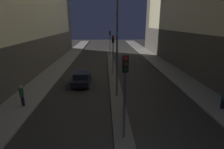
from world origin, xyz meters
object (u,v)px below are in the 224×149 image
at_px(traffic_light_near, 125,80).
at_px(pedestrian_on_left_sidewalk, 22,95).
at_px(traffic_light_mid, 113,46).
at_px(street_lamp, 117,22).
at_px(car_left_lane, 82,78).
at_px(pedestrian_on_right_sidewalk, 224,98).
at_px(traffic_light_far, 110,38).

relative_size(traffic_light_near, pedestrian_on_left_sidewalk, 2.79).
bearing_deg(pedestrian_on_left_sidewalk, traffic_light_mid, 49.89).
xyz_separation_m(street_lamp, pedestrian_on_left_sidewalk, (-7.66, -1.84, -5.50)).
xyz_separation_m(traffic_light_mid, car_left_lane, (-3.61, -3.79, -2.96)).
bearing_deg(traffic_light_mid, pedestrian_on_left_sidewalk, -130.11).
bearing_deg(street_lamp, pedestrian_on_right_sidewalk, -20.27).
xyz_separation_m(street_lamp, pedestrian_on_right_sidewalk, (8.03, -2.97, -5.56)).
relative_size(traffic_light_mid, pedestrian_on_left_sidewalk, 2.79).
height_order(traffic_light_mid, car_left_lane, traffic_light_mid).
relative_size(street_lamp, pedestrian_on_left_sidewalk, 5.05).
xyz_separation_m(street_lamp, car_left_lane, (-3.61, 3.46, -5.85)).
height_order(traffic_light_mid, street_lamp, street_lamp).
bearing_deg(street_lamp, traffic_light_near, -90.00).
height_order(traffic_light_near, pedestrian_on_left_sidewalk, traffic_light_near).
height_order(traffic_light_mid, traffic_light_far, same).
bearing_deg(pedestrian_on_right_sidewalk, traffic_light_near, -158.09).
height_order(traffic_light_near, street_lamp, street_lamp).
relative_size(traffic_light_near, car_left_lane, 1.11).
distance_m(street_lamp, car_left_lane, 7.69).
bearing_deg(car_left_lane, traffic_light_near, -69.52).
relative_size(traffic_light_far, pedestrian_on_left_sidewalk, 2.79).
bearing_deg(traffic_light_far, traffic_light_mid, -90.00).
relative_size(traffic_light_mid, pedestrian_on_right_sidewalk, 2.92).
relative_size(traffic_light_far, pedestrian_on_right_sidewalk, 2.92).
height_order(traffic_light_near, pedestrian_on_right_sidewalk, traffic_light_near).
bearing_deg(pedestrian_on_left_sidewalk, pedestrian_on_right_sidewalk, -4.10).
bearing_deg(pedestrian_on_left_sidewalk, car_left_lane, 52.60).
height_order(traffic_light_far, street_lamp, street_lamp).
bearing_deg(traffic_light_mid, traffic_light_near, -90.00).
xyz_separation_m(traffic_light_mid, pedestrian_on_left_sidewalk, (-7.66, -9.09, -2.61)).
distance_m(traffic_light_near, pedestrian_on_right_sidewalk, 9.06).
bearing_deg(traffic_light_mid, pedestrian_on_right_sidewalk, -51.82).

